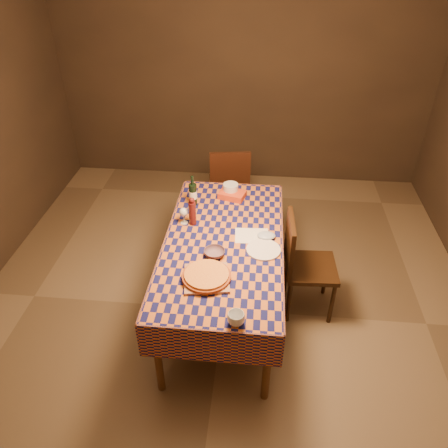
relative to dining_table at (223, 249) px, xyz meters
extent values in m
plane|color=brown|center=(0.00, 0.00, -0.69)|extent=(5.00, 5.00, 0.00)
cube|color=#34271D|center=(0.00, 2.50, 0.66)|extent=(4.50, 0.10, 2.70)
cylinder|color=brown|center=(-0.38, -0.83, -0.32)|extent=(0.06, 0.06, 0.75)
cylinder|color=brown|center=(0.38, -0.83, -0.32)|extent=(0.06, 0.06, 0.75)
cylinder|color=brown|center=(-0.38, 0.83, -0.32)|extent=(0.06, 0.06, 0.75)
cylinder|color=brown|center=(0.38, 0.83, -0.32)|extent=(0.06, 0.06, 0.75)
cube|color=brown|center=(0.00, 0.00, 0.05)|extent=(0.90, 1.80, 0.03)
cube|color=brown|center=(0.00, 0.00, 0.07)|extent=(0.92, 1.82, 0.02)
cube|color=brown|center=(0.00, -0.92, -0.07)|extent=(0.94, 0.01, 0.30)
cube|color=brown|center=(0.00, 0.92, -0.07)|extent=(0.94, 0.01, 0.30)
cube|color=brown|center=(-0.47, 0.00, -0.07)|extent=(0.01, 1.84, 0.30)
cube|color=brown|center=(0.47, 0.00, -0.07)|extent=(0.01, 1.84, 0.30)
cube|color=#A76D4E|center=(-0.08, -0.45, 0.09)|extent=(0.36, 0.36, 0.02)
cylinder|color=#8C3A17|center=(-0.08, -0.45, 0.11)|extent=(0.36, 0.36, 0.02)
cylinder|color=orange|center=(-0.08, -0.45, 0.12)|extent=(0.32, 0.32, 0.02)
cylinder|color=#481110|center=(-0.28, 0.21, 0.18)|extent=(0.08, 0.08, 0.21)
sphere|color=#481110|center=(-0.28, 0.21, 0.31)|extent=(0.05, 0.05, 0.05)
imported|color=#664956|center=(-0.05, -0.19, 0.10)|extent=(0.17, 0.17, 0.05)
cylinder|color=silver|center=(-0.35, 0.22, 0.08)|extent=(0.08, 0.08, 0.00)
cylinder|color=silver|center=(-0.35, 0.22, 0.11)|extent=(0.01, 0.01, 0.07)
sphere|color=silver|center=(-0.35, 0.22, 0.19)|extent=(0.07, 0.07, 0.07)
ellipsoid|color=#3B0715|center=(-0.35, 0.22, 0.18)|extent=(0.05, 0.05, 0.03)
cylinder|color=black|center=(-0.32, 0.51, 0.18)|extent=(0.07, 0.07, 0.20)
cylinder|color=black|center=(-0.32, 0.51, 0.32)|extent=(0.03, 0.03, 0.08)
cylinder|color=white|center=(-0.32, 0.51, 0.18)|extent=(0.07, 0.07, 0.07)
cylinder|color=silver|center=(0.00, 0.70, 0.13)|extent=(0.15, 0.15, 0.11)
cube|color=red|center=(0.02, 0.66, 0.10)|extent=(0.26, 0.21, 0.06)
cylinder|color=white|center=(0.32, -0.09, 0.08)|extent=(0.29, 0.29, 0.02)
imported|color=white|center=(0.16, -0.84, 0.12)|extent=(0.14, 0.14, 0.09)
cube|color=white|center=(0.22, 0.09, 0.08)|extent=(0.28, 0.22, 0.00)
ellipsoid|color=#A3B6D0|center=(0.34, 0.08, 0.10)|extent=(0.16, 0.13, 0.04)
cube|color=black|center=(-0.08, 1.45, -0.24)|extent=(0.48, 0.48, 0.04)
cube|color=black|center=(-0.05, 1.25, 0.01)|extent=(0.42, 0.10, 0.46)
cylinder|color=black|center=(0.07, 1.66, -0.48)|extent=(0.04, 0.04, 0.43)
cylinder|color=black|center=(-0.29, 1.60, -0.48)|extent=(0.04, 0.04, 0.43)
cylinder|color=black|center=(0.12, 1.30, -0.48)|extent=(0.04, 0.04, 0.43)
cylinder|color=black|center=(-0.23, 1.25, -0.48)|extent=(0.04, 0.04, 0.43)
cube|color=black|center=(0.73, 0.12, -0.24)|extent=(0.44, 0.44, 0.04)
cube|color=black|center=(0.53, 0.11, 0.01)|extent=(0.05, 0.42, 0.46)
cylinder|color=black|center=(0.92, -0.05, -0.48)|extent=(0.04, 0.04, 0.43)
cylinder|color=black|center=(0.90, 0.31, -0.48)|extent=(0.04, 0.04, 0.43)
cylinder|color=black|center=(0.56, -0.07, -0.48)|extent=(0.04, 0.04, 0.43)
cylinder|color=black|center=(0.54, 0.29, -0.48)|extent=(0.04, 0.04, 0.43)
camera|label=1|loc=(0.27, -2.73, 2.17)|focal=35.00mm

